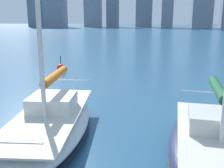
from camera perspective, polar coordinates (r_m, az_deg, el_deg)
The scene contains 3 objects.
sailboat_forest at distance 8.73m, azimuth 21.96°, elevation -12.29°, with size 3.33×6.97×10.52m.
sailboat_orange at distance 10.05m, azimuth -13.26°, elevation -8.09°, with size 3.56×7.66×10.94m.
channel_buoy at distance 22.39m, azimuth -11.03°, elevation 3.41°, with size 0.70×0.70×1.40m.
Camera 1 is at (-1.84, 1.96, 4.27)m, focal length 42.00 mm.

